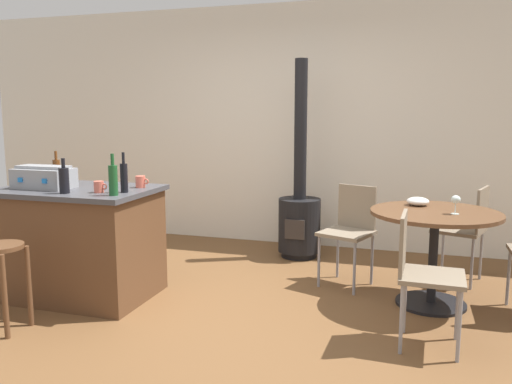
% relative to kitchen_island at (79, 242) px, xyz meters
% --- Properties ---
extents(ground_plane, '(8.80, 8.80, 0.00)m').
position_rel_kitchen_island_xyz_m(ground_plane, '(1.26, -0.08, -0.45)').
color(ground_plane, brown).
extents(back_wall, '(8.00, 0.10, 2.70)m').
position_rel_kitchen_island_xyz_m(back_wall, '(1.26, 2.25, 0.90)').
color(back_wall, silver).
rests_on(back_wall, ground_plane).
extents(kitchen_island, '(1.25, 0.84, 0.90)m').
position_rel_kitchen_island_xyz_m(kitchen_island, '(0.00, 0.00, 0.00)').
color(kitchen_island, brown).
rests_on(kitchen_island, ground_plane).
extents(wooden_stool, '(0.31, 0.31, 0.62)m').
position_rel_kitchen_island_xyz_m(wooden_stool, '(-0.08, -0.76, -0.01)').
color(wooden_stool, brown).
rests_on(wooden_stool, ground_plane).
extents(dining_table, '(0.99, 0.99, 0.76)m').
position_rel_kitchen_island_xyz_m(dining_table, '(2.79, 0.63, 0.12)').
color(dining_table, black).
rests_on(dining_table, ground_plane).
extents(folding_chair_near, '(0.50, 0.50, 0.87)m').
position_rel_kitchen_island_xyz_m(folding_chair_near, '(3.08, 1.30, 0.06)').
color(folding_chair_near, '#7F705B').
rests_on(folding_chair_near, ground_plane).
extents(folding_chair_far, '(0.51, 0.51, 0.87)m').
position_rel_kitchen_island_xyz_m(folding_chair_far, '(2.10, 0.95, 0.06)').
color(folding_chair_far, '#7F705B').
rests_on(folding_chair_far, ground_plane).
extents(folding_chair_left, '(0.42, 0.41, 0.87)m').
position_rel_kitchen_island_xyz_m(folding_chair_left, '(2.69, -0.16, 0.07)').
color(folding_chair_left, '#7F705B').
rests_on(folding_chair_left, ground_plane).
extents(wood_stove, '(0.44, 0.45, 2.04)m').
position_rel_kitchen_island_xyz_m(wood_stove, '(1.48, 1.68, 0.03)').
color(wood_stove, black).
rests_on(wood_stove, ground_plane).
extents(toolbox, '(0.46, 0.28, 0.18)m').
position_rel_kitchen_island_xyz_m(toolbox, '(-0.24, -0.08, 0.54)').
color(toolbox, gray).
rests_on(toolbox, kitchen_island).
extents(bottle_0, '(0.07, 0.07, 0.27)m').
position_rel_kitchen_island_xyz_m(bottle_0, '(0.09, -0.26, 0.55)').
color(bottle_0, black).
rests_on(bottle_0, kitchen_island).
extents(bottle_1, '(0.07, 0.07, 0.31)m').
position_rel_kitchen_island_xyz_m(bottle_1, '(0.50, -0.24, 0.57)').
color(bottle_1, '#194C23').
rests_on(bottle_1, kitchen_island).
extents(bottle_2, '(0.06, 0.06, 0.27)m').
position_rel_kitchen_island_xyz_m(bottle_2, '(-0.38, 0.25, 0.56)').
color(bottle_2, '#603314').
rests_on(bottle_2, kitchen_island).
extents(bottle_3, '(0.06, 0.06, 0.31)m').
position_rel_kitchen_island_xyz_m(bottle_3, '(0.50, -0.09, 0.57)').
color(bottle_3, black).
rests_on(bottle_3, kitchen_island).
extents(cup_0, '(0.11, 0.07, 0.09)m').
position_rel_kitchen_island_xyz_m(cup_0, '(0.32, -0.15, 0.49)').
color(cup_0, '#DB6651').
rests_on(cup_0, kitchen_island).
extents(cup_1, '(0.11, 0.08, 0.09)m').
position_rel_kitchen_island_xyz_m(cup_1, '(0.49, 0.18, 0.50)').
color(cup_1, '#DB6651').
rests_on(cup_1, kitchen_island).
extents(wine_glass, '(0.07, 0.07, 0.14)m').
position_rel_kitchen_island_xyz_m(wine_glass, '(2.93, 0.55, 0.41)').
color(wine_glass, silver).
rests_on(wine_glass, dining_table).
extents(serving_bowl, '(0.18, 0.18, 0.07)m').
position_rel_kitchen_island_xyz_m(serving_bowl, '(2.66, 0.85, 0.34)').
color(serving_bowl, white).
rests_on(serving_bowl, dining_table).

